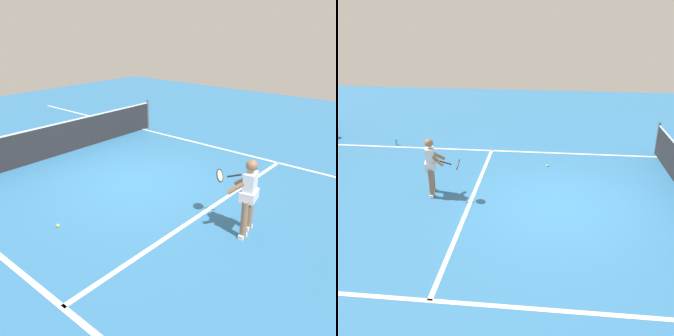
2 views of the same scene
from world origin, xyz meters
The scene contains 6 objects.
ground_plane centered at (0.00, 0.00, 0.00)m, with size 28.25×28.25×0.00m, color teal.
service_line_marking centered at (0.00, -2.32, 0.00)m, with size 7.48×0.10×0.01m, color white.
sideline_right_marking centered at (3.74, 0.00, 0.00)m, with size 0.10×19.73×0.01m, color white.
court_net centered at (0.00, 3.24, 0.52)m, with size 8.16×0.08×1.10m.
tennis_player centered at (-0.27, -3.38, 0.85)m, with size 0.70×1.04×1.55m.
tennis_ball_near centered at (-2.52, -0.38, 0.03)m, with size 0.07×0.07×0.07m, color #D1E533.
Camera 1 is at (-5.77, -6.04, 3.83)m, focal length 37.50 mm.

